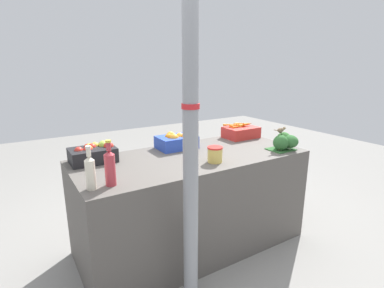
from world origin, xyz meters
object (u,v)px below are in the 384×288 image
(broccoli_pile, at_px, (285,142))
(juice_bottle_cloudy, at_px, (90,172))
(carrot_crate, at_px, (241,132))
(juice_bottle_ruby, at_px, (110,167))
(orange_crate, at_px, (177,141))
(apple_crate, at_px, (93,153))
(pickle_jar, at_px, (215,154))
(support_pole, at_px, (191,115))
(sparrow_bird, at_px, (281,130))

(broccoli_pile, xyz_separation_m, juice_bottle_cloudy, (-1.68, 0.02, 0.04))
(carrot_crate, bearing_deg, juice_bottle_ruby, -160.63)
(orange_crate, relative_size, juice_bottle_cloudy, 1.24)
(orange_crate, distance_m, juice_bottle_ruby, 0.94)
(apple_crate, relative_size, juice_bottle_ruby, 1.16)
(apple_crate, xyz_separation_m, pickle_jar, (0.80, -0.51, -0.01))
(support_pole, relative_size, juice_bottle_cloudy, 9.42)
(juice_bottle_cloudy, relative_size, pickle_jar, 2.24)
(apple_crate, xyz_separation_m, broccoli_pile, (1.53, -0.56, 0.00))
(juice_bottle_cloudy, relative_size, sparrow_bird, 2.03)
(orange_crate, height_order, juice_bottle_ruby, juice_bottle_ruby)
(carrot_crate, distance_m, sparrow_bird, 0.54)
(carrot_crate, xyz_separation_m, broccoli_pile, (0.03, -0.56, 0.01))
(apple_crate, distance_m, pickle_jar, 0.95)
(support_pole, bearing_deg, juice_bottle_cloudy, 146.60)
(broccoli_pile, height_order, juice_bottle_ruby, juice_bottle_ruby)
(apple_crate, bearing_deg, support_pole, -67.87)
(apple_crate, height_order, pickle_jar, apple_crate)
(apple_crate, bearing_deg, sparrow_bird, -19.31)
(carrot_crate, distance_m, juice_bottle_ruby, 1.62)
(sparrow_bird, bearing_deg, carrot_crate, 94.54)
(sparrow_bird, bearing_deg, broccoli_pile, -51.57)
(support_pole, bearing_deg, broccoli_pile, 15.04)
(juice_bottle_ruby, bearing_deg, support_pole, -40.90)
(pickle_jar, bearing_deg, carrot_crate, 36.00)
(juice_bottle_cloudy, distance_m, sparrow_bird, 1.66)
(support_pole, distance_m, broccoli_pile, 1.27)
(broccoli_pile, height_order, pickle_jar, broccoli_pile)
(carrot_crate, height_order, broccoli_pile, broccoli_pile)
(support_pole, xyz_separation_m, sparrow_bird, (1.15, 0.35, -0.28))
(carrot_crate, height_order, juice_bottle_ruby, juice_bottle_ruby)
(support_pole, xyz_separation_m, orange_crate, (0.39, 0.86, -0.39))
(pickle_jar, bearing_deg, apple_crate, 147.31)
(carrot_crate, height_order, pickle_jar, carrot_crate)
(apple_crate, relative_size, juice_bottle_cloudy, 1.24)
(support_pole, bearing_deg, apple_crate, 112.13)
(orange_crate, distance_m, juice_bottle_cloudy, 1.04)
(support_pole, bearing_deg, pickle_jar, 39.20)
(juice_bottle_ruby, height_order, sparrow_bird, juice_bottle_ruby)
(orange_crate, relative_size, sparrow_bird, 2.50)
(support_pole, relative_size, sparrow_bird, 19.09)
(orange_crate, distance_m, pickle_jar, 0.51)
(orange_crate, xyz_separation_m, broccoli_pile, (0.78, -0.55, 0.00))
(broccoli_pile, relative_size, juice_bottle_ruby, 0.83)
(broccoli_pile, distance_m, pickle_jar, 0.73)
(orange_crate, distance_m, sparrow_bird, 0.93)
(juice_bottle_cloudy, bearing_deg, support_pole, -33.40)
(apple_crate, bearing_deg, juice_bottle_ruby, -93.08)
(apple_crate, distance_m, carrot_crate, 1.50)
(broccoli_pile, distance_m, juice_bottle_ruby, 1.56)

